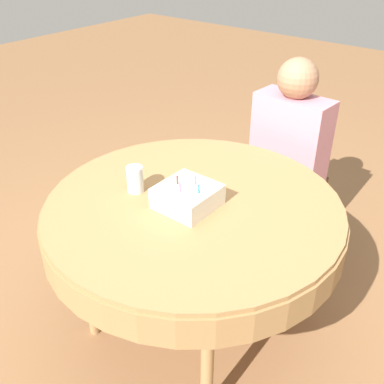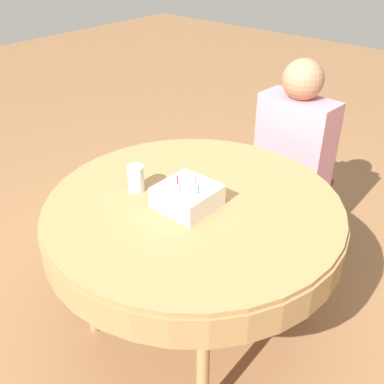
# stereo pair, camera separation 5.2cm
# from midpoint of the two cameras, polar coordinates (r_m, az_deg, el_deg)

# --- Properties ---
(ground_plane) EXTENTS (12.00, 12.00, 0.00)m
(ground_plane) POSITION_cam_midpoint_polar(r_m,az_deg,el_deg) (2.36, -0.52, -16.29)
(ground_plane) COLOR #8C603D
(dining_table) EXTENTS (1.27, 1.27, 0.73)m
(dining_table) POSITION_cam_midpoint_polar(r_m,az_deg,el_deg) (1.93, -0.61, -3.35)
(dining_table) COLOR #9E7547
(dining_table) RESTS_ON ground_plane
(chair) EXTENTS (0.39, 0.39, 0.90)m
(chair) POSITION_cam_midpoint_polar(r_m,az_deg,el_deg) (2.70, 12.04, 2.91)
(chair) COLOR #4C331E
(chair) RESTS_ON ground_plane
(person) EXTENTS (0.42, 0.30, 1.15)m
(person) POSITION_cam_midpoint_polar(r_m,az_deg,el_deg) (2.54, 11.55, 6.39)
(person) COLOR #9E7051
(person) RESTS_ON ground_plane
(birthday_cake) EXTENTS (0.22, 0.22, 0.13)m
(birthday_cake) POSITION_cam_midpoint_polar(r_m,az_deg,el_deg) (1.83, -1.30, -0.61)
(birthday_cake) COLOR white
(birthday_cake) RESTS_ON dining_table
(drinking_glass) EXTENTS (0.07, 0.07, 0.12)m
(drinking_glass) POSITION_cam_midpoint_polar(r_m,az_deg,el_deg) (1.94, -8.01, 1.62)
(drinking_glass) COLOR silver
(drinking_glass) RESTS_ON dining_table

